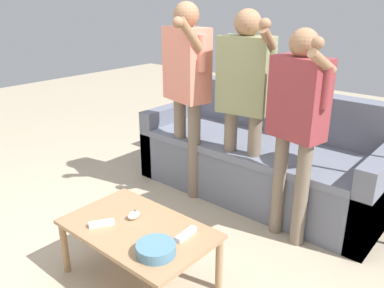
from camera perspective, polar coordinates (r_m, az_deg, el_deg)
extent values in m
plane|color=tan|center=(2.86, -9.38, -15.56)|extent=(12.00, 12.00, 0.00)
cube|color=slate|center=(3.57, 9.69, -3.79)|extent=(2.16, 0.88, 0.44)
cube|color=slate|center=(3.42, 9.33, -0.35)|extent=(1.88, 0.76, 0.06)
cube|color=slate|center=(3.71, 12.91, 4.37)|extent=(2.16, 0.18, 0.47)
cube|color=slate|center=(4.09, -2.36, 1.33)|extent=(0.14, 0.88, 0.66)
cube|color=slate|center=(3.20, 25.55, -6.54)|extent=(0.14, 0.88, 0.66)
cube|color=#997551|center=(2.43, -7.89, -12.16)|extent=(0.92, 0.57, 0.03)
cylinder|color=#997551|center=(2.71, -18.05, -14.13)|extent=(0.04, 0.04, 0.36)
cylinder|color=#997551|center=(2.95, -9.67, -10.30)|extent=(0.04, 0.04, 0.36)
cylinder|color=#997551|center=(2.45, 3.96, -17.07)|extent=(0.04, 0.04, 0.36)
cylinder|color=teal|center=(2.18, -5.28, -15.01)|extent=(0.22, 0.22, 0.06)
ellipsoid|color=white|center=(2.50, -8.49, -10.20)|extent=(0.06, 0.09, 0.05)
cylinder|color=#4C4C51|center=(2.49, -8.31, -9.57)|extent=(0.02, 0.02, 0.01)
cylinder|color=#756656|center=(3.55, -1.73, 0.01)|extent=(0.11, 0.11, 0.86)
cylinder|color=#756656|center=(3.38, 0.31, -1.03)|extent=(0.11, 0.11, 0.86)
cube|color=#DB7F6B|center=(3.27, -0.79, 11.49)|extent=(0.45, 0.31, 0.59)
sphere|color=#936B4C|center=(3.23, -0.82, 18.32)|extent=(0.21, 0.21, 0.21)
cylinder|color=#936B4C|center=(3.45, -2.77, 11.47)|extent=(0.08, 0.08, 0.56)
cylinder|color=#DB7F6B|center=(3.09, 1.43, 13.08)|extent=(0.08, 0.08, 0.28)
cylinder|color=#936B4C|center=(3.01, -0.26, 15.66)|extent=(0.12, 0.24, 0.26)
sphere|color=#936B4C|center=(2.95, -2.07, 17.28)|extent=(0.08, 0.08, 0.08)
cylinder|color=#756656|center=(3.26, 5.51, -2.20)|extent=(0.10, 0.10, 0.84)
cylinder|color=#756656|center=(3.18, 8.88, -2.97)|extent=(0.10, 0.10, 0.84)
cube|color=gray|center=(3.01, 7.77, 9.89)|extent=(0.42, 0.26, 0.58)
sphere|color=#936B4C|center=(2.97, 8.13, 17.07)|extent=(0.20, 0.20, 0.20)
cylinder|color=#936B4C|center=(3.11, 4.37, 9.84)|extent=(0.07, 0.07, 0.55)
cylinder|color=gray|center=(2.92, 11.49, 11.53)|extent=(0.07, 0.07, 0.27)
cylinder|color=#936B4C|center=(2.82, 11.10, 14.62)|extent=(0.10, 0.27, 0.22)
sphere|color=#936B4C|center=(2.74, 10.60, 16.78)|extent=(0.08, 0.08, 0.08)
cylinder|color=#756656|center=(2.95, 12.56, -5.76)|extent=(0.10, 0.10, 0.79)
cylinder|color=#756656|center=(2.84, 15.59, -7.07)|extent=(0.10, 0.10, 0.79)
cube|color=brown|center=(2.67, 15.27, 6.41)|extent=(0.41, 0.27, 0.54)
sphere|color=#936B4C|center=(2.61, 16.01, 13.96)|extent=(0.19, 0.19, 0.19)
cylinder|color=#936B4C|center=(2.79, 12.18, 6.73)|extent=(0.07, 0.07, 0.51)
cylinder|color=brown|center=(2.54, 18.83, 7.75)|extent=(0.07, 0.07, 0.26)
cylinder|color=#936B4C|center=(2.46, 18.43, 11.27)|extent=(0.11, 0.26, 0.18)
sphere|color=#936B4C|center=(2.40, 17.85, 13.80)|extent=(0.08, 0.08, 0.08)
cube|color=white|center=(2.31, -0.79, -12.95)|extent=(0.05, 0.16, 0.03)
cylinder|color=silver|center=(2.33, -0.35, -12.28)|extent=(0.01, 0.01, 0.00)
cube|color=silver|center=(2.27, -1.55, -13.13)|extent=(0.02, 0.02, 0.00)
cube|color=white|center=(2.47, -13.03, -11.20)|extent=(0.11, 0.15, 0.03)
cylinder|color=silver|center=(2.46, -12.43, -10.79)|extent=(0.01, 0.01, 0.00)
cube|color=silver|center=(2.46, -14.12, -10.97)|extent=(0.02, 0.02, 0.00)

